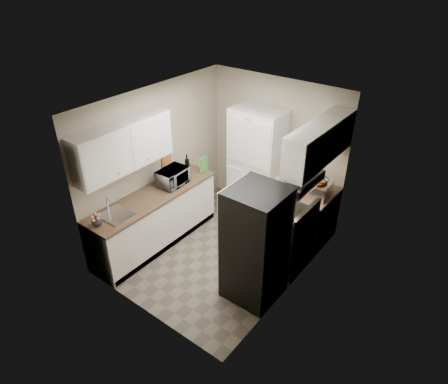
% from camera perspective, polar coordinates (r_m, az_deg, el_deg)
% --- Properties ---
extents(ground, '(3.20, 3.20, 0.00)m').
position_cam_1_polar(ground, '(6.59, -0.66, -8.44)').
color(ground, '#665B4C').
rests_on(ground, ground).
extents(room_shell, '(2.64, 3.24, 2.52)m').
position_cam_1_polar(room_shell, '(5.70, -0.96, 4.28)').
color(room_shell, '#B9AC95').
rests_on(room_shell, ground).
extents(pantry_cabinet, '(0.90, 0.55, 2.00)m').
position_cam_1_polar(pantry_cabinet, '(7.04, 4.63, 4.00)').
color(pantry_cabinet, white).
rests_on(pantry_cabinet, ground).
extents(base_cabinet_left, '(0.60, 2.30, 0.88)m').
position_cam_1_polar(base_cabinet_left, '(6.63, -9.77, -3.94)').
color(base_cabinet_left, white).
rests_on(base_cabinet_left, ground).
extents(countertop_left, '(0.63, 2.33, 0.04)m').
position_cam_1_polar(countertop_left, '(6.38, -10.13, -0.56)').
color(countertop_left, brown).
rests_on(countertop_left, base_cabinet_left).
extents(base_cabinet_right, '(0.60, 0.80, 0.88)m').
position_cam_1_polar(base_cabinet_right, '(6.75, 12.30, -3.52)').
color(base_cabinet_right, white).
rests_on(base_cabinet_right, ground).
extents(countertop_right, '(0.63, 0.83, 0.04)m').
position_cam_1_polar(countertop_right, '(6.51, 12.74, -0.18)').
color(countertop_right, brown).
rests_on(countertop_right, base_cabinet_right).
extents(electric_range, '(0.71, 0.78, 1.13)m').
position_cam_1_polar(electric_range, '(6.14, 8.82, -6.60)').
color(electric_range, '#B7B7BC').
rests_on(electric_range, ground).
extents(refrigerator, '(0.70, 0.72, 1.70)m').
position_cam_1_polar(refrigerator, '(5.37, 4.53, -7.54)').
color(refrigerator, '#B7B7BC').
rests_on(refrigerator, ground).
extents(microwave, '(0.36, 0.52, 0.28)m').
position_cam_1_polar(microwave, '(6.53, -7.33, 2.12)').
color(microwave, silver).
rests_on(microwave, countertop_left).
extents(wine_bottle, '(0.08, 0.08, 0.30)m').
position_cam_1_polar(wine_bottle, '(6.89, -5.29, 3.97)').
color(wine_bottle, black).
rests_on(wine_bottle, countertop_left).
extents(flower_vase, '(0.16, 0.16, 0.15)m').
position_cam_1_polar(flower_vase, '(5.82, -17.75, -3.99)').
color(flower_vase, silver).
rests_on(flower_vase, countertop_left).
extents(cutting_board, '(0.04, 0.21, 0.26)m').
position_cam_1_polar(cutting_board, '(6.90, -2.88, 3.96)').
color(cutting_board, '#328B32').
rests_on(cutting_board, countertop_left).
extents(toaster_oven, '(0.34, 0.41, 0.23)m').
position_cam_1_polar(toaster_oven, '(6.37, 13.48, 0.38)').
color(toaster_oven, silver).
rests_on(toaster_oven, countertop_right).
extents(fruit_basket, '(0.31, 0.31, 0.12)m').
position_cam_1_polar(fruit_basket, '(6.27, 13.46, 1.73)').
color(fruit_basket, '#FF6500').
rests_on(fruit_basket, toaster_oven).
extents(kitchen_mat, '(0.64, 0.88, 0.01)m').
position_cam_1_polar(kitchen_mat, '(6.94, 3.24, -6.10)').
color(kitchen_mat, tan).
rests_on(kitchen_mat, ground).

